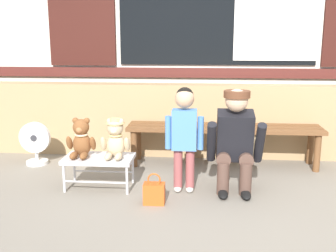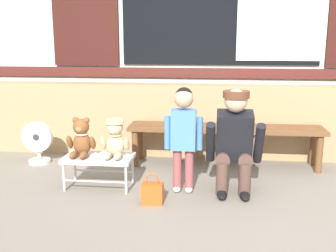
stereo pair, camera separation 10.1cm
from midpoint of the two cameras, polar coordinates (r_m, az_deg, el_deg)
The scene contains 11 objects.
ground_plane at distance 3.56m, azimuth 7.75°, elevation -10.64°, with size 60.00×60.00×0.00m, color gray.
brick_low_wall at distance 4.81m, azimuth 7.62°, elevation 0.72°, with size 7.92×0.25×0.85m, color tan.
shop_facade at distance 5.24m, azimuth 7.99°, elevation 16.00°, with size 8.08×0.26×3.44m.
wooden_bench_long at distance 4.46m, azimuth 8.66°, elevation -0.90°, with size 2.10×0.40×0.44m.
small_display_bench at distance 3.85m, azimuth -8.95°, elevation -4.69°, with size 0.64×0.36×0.30m.
teddy_bear_plain at distance 3.85m, azimuth -11.34°, elevation -1.76°, with size 0.28×0.26×0.36m.
teddy_bear_with_hat at distance 3.76m, azimuth -6.70°, elevation -1.78°, with size 0.28×0.27×0.36m.
child_standing at distance 3.62m, azimuth 3.00°, elevation -0.33°, with size 0.35×0.18×0.96m.
adult_crouching at distance 3.68m, azimuth 10.22°, elevation -2.08°, with size 0.50×0.49×0.95m.
handbag_on_ground at distance 3.49m, azimuth -1.36°, elevation -9.36°, with size 0.18×0.11×0.27m.
floor_fan at distance 4.73m, azimuth -17.23°, elevation -2.25°, with size 0.34×0.24×0.48m.
Camera 2 is at (-0.04, -3.28, 1.39)m, focal length 43.42 mm.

